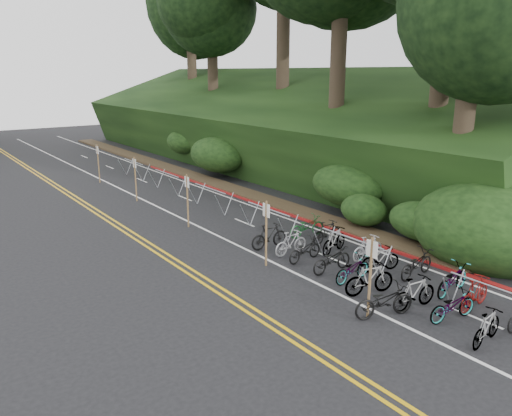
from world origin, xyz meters
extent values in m
plane|color=black|center=(0.00, 0.00, 0.00)|extent=(120.00, 120.00, 0.00)
cube|color=gold|center=(-2.15, 10.00, 0.00)|extent=(0.12, 80.00, 0.01)
cube|color=gold|center=(-1.85, 10.00, 0.00)|extent=(0.12, 80.00, 0.01)
cube|color=silver|center=(1.00, 10.00, 0.00)|extent=(0.12, 80.00, 0.01)
cube|color=silver|center=(5.20, 10.00, 0.00)|extent=(0.12, 80.00, 0.01)
cube|color=silver|center=(3.10, -2.00, 0.00)|extent=(0.10, 1.60, 0.01)
cube|color=silver|center=(3.10, 4.00, 0.00)|extent=(0.10, 1.60, 0.01)
cube|color=silver|center=(3.10, 10.00, 0.00)|extent=(0.10, 1.60, 0.01)
cube|color=silver|center=(3.10, 16.00, 0.00)|extent=(0.10, 1.60, 0.01)
cube|color=silver|center=(3.10, 22.00, 0.00)|extent=(0.10, 1.60, 0.01)
cube|color=silver|center=(3.10, 28.00, 0.00)|extent=(0.10, 1.60, 0.01)
cube|color=silver|center=(3.10, 34.00, 0.00)|extent=(0.10, 1.60, 0.01)
cube|color=maroon|center=(5.70, 12.00, 0.05)|extent=(0.25, 28.00, 0.10)
cube|color=black|center=(13.50, 22.00, 2.80)|extent=(12.32, 44.00, 9.11)
cube|color=#382819|center=(6.40, 22.00, 0.08)|extent=(1.40, 44.00, 0.16)
ellipsoid|color=#284C19|center=(7.20, 3.00, 1.04)|extent=(2.00, 2.80, 1.60)
ellipsoid|color=#284C19|center=(8.00, 8.00, 1.55)|extent=(2.60, 3.64, 2.08)
ellipsoid|color=#284C19|center=(9.20, 14.00, 1.99)|extent=(2.20, 3.08, 1.76)
ellipsoid|color=#284C19|center=(7.80, 20.00, 1.56)|extent=(3.00, 4.20, 2.40)
ellipsoid|color=#284C19|center=(8.50, 26.00, 1.73)|extent=(2.40, 3.36, 1.92)
ellipsoid|color=#284C19|center=(9.80, 30.00, 2.41)|extent=(2.80, 3.92, 2.24)
ellipsoid|color=#284C19|center=(7.00, 6.00, 0.90)|extent=(1.80, 2.52, 1.44)
ellipsoid|color=#284C19|center=(10.00, 18.00, 2.60)|extent=(3.20, 4.48, 2.56)
ellipsoid|color=black|center=(8.00, 0.50, 1.21)|extent=(5.28, 6.16, 3.52)
cylinder|color=#2D2319|center=(9.50, 3.00, 4.38)|extent=(0.84, 0.84, 6.37)
cylinder|color=#2D2319|center=(12.00, 6.00, 6.72)|extent=(0.92, 0.92, 7.84)
cylinder|color=#2D2319|center=(11.00, 12.00, 6.17)|extent=(0.89, 0.89, 7.35)
cylinder|color=#2D2319|center=(13.50, 20.00, 7.36)|extent=(0.94, 0.94, 8.33)
cylinder|color=#2D2319|center=(12.50, 28.00, 6.23)|extent=(0.87, 0.87, 6.86)
ellipsoid|color=black|center=(12.50, 28.00, 12.40)|extent=(9.14, 9.14, 8.69)
cylinder|color=#2D2319|center=(15.00, 36.00, 7.42)|extent=(0.92, 0.92, 7.84)
cylinder|color=#989DA5|center=(3.11, -2.60, 1.13)|extent=(0.05, 3.18, 0.05)
cylinder|color=#989DA5|center=(2.83, -1.11, 0.57)|extent=(0.57, 0.04, 1.12)
cylinder|color=#989DA5|center=(3.39, -1.11, 0.57)|extent=(0.57, 0.04, 1.12)
cylinder|color=#989DA5|center=(3.00, 3.00, 1.15)|extent=(0.05, 3.00, 0.05)
cylinder|color=#989DA5|center=(2.72, 1.60, 0.57)|extent=(0.58, 0.04, 1.13)
cylinder|color=#989DA5|center=(3.28, 1.60, 0.57)|extent=(0.58, 0.04, 1.13)
cylinder|color=#989DA5|center=(2.72, 4.40, 0.57)|extent=(0.58, 0.04, 1.13)
cylinder|color=#989DA5|center=(3.28, 4.40, 0.57)|extent=(0.58, 0.04, 1.13)
cylinder|color=#989DA5|center=(3.00, 8.00, 1.15)|extent=(0.05, 3.00, 0.05)
cylinder|color=#989DA5|center=(2.72, 6.60, 0.57)|extent=(0.58, 0.04, 1.13)
cylinder|color=#989DA5|center=(3.28, 6.60, 0.57)|extent=(0.58, 0.04, 1.13)
cylinder|color=#989DA5|center=(2.72, 9.40, 0.57)|extent=(0.58, 0.04, 1.13)
cylinder|color=#989DA5|center=(3.28, 9.40, 0.57)|extent=(0.58, 0.04, 1.13)
cylinder|color=#989DA5|center=(3.00, 13.00, 1.15)|extent=(0.05, 3.00, 0.05)
cylinder|color=#989DA5|center=(2.72, 11.60, 0.57)|extent=(0.58, 0.04, 1.13)
cylinder|color=#989DA5|center=(3.28, 11.60, 0.57)|extent=(0.58, 0.04, 1.13)
cylinder|color=#989DA5|center=(2.72, 14.40, 0.57)|extent=(0.58, 0.04, 1.13)
cylinder|color=#989DA5|center=(3.28, 14.40, 0.57)|extent=(0.58, 0.04, 1.13)
cylinder|color=#989DA5|center=(3.00, 18.00, 1.15)|extent=(0.05, 3.00, 0.05)
cylinder|color=#989DA5|center=(2.72, 16.60, 0.57)|extent=(0.58, 0.04, 1.13)
cylinder|color=#989DA5|center=(3.28, 16.60, 0.57)|extent=(0.58, 0.04, 1.13)
cylinder|color=#989DA5|center=(2.72, 19.40, 0.57)|extent=(0.58, 0.04, 1.13)
cylinder|color=#989DA5|center=(3.28, 19.40, 0.57)|extent=(0.58, 0.04, 1.13)
cylinder|color=#989DA5|center=(3.00, 23.00, 1.15)|extent=(0.05, 3.00, 0.05)
cylinder|color=#989DA5|center=(2.72, 21.60, 0.57)|extent=(0.58, 0.04, 1.13)
cylinder|color=#989DA5|center=(3.28, 21.60, 0.57)|extent=(0.58, 0.04, 1.13)
cylinder|color=#989DA5|center=(2.72, 24.40, 0.57)|extent=(0.58, 0.04, 1.13)
cylinder|color=#989DA5|center=(3.28, 24.40, 0.57)|extent=(0.58, 0.04, 1.13)
cylinder|color=brown|center=(0.52, -0.06, 1.25)|extent=(0.08, 0.08, 2.50)
cube|color=silver|center=(0.52, -0.06, 2.15)|extent=(0.02, 0.40, 0.50)
cylinder|color=brown|center=(0.60, 5.00, 1.25)|extent=(0.08, 0.08, 2.50)
cube|color=silver|center=(0.60, 5.00, 2.15)|extent=(0.02, 0.40, 0.50)
cylinder|color=brown|center=(0.60, 11.00, 1.25)|extent=(0.08, 0.08, 2.50)
cube|color=silver|center=(0.60, 11.00, 2.15)|extent=(0.02, 0.40, 0.50)
cylinder|color=brown|center=(0.60, 17.00, 1.25)|extent=(0.08, 0.08, 2.50)
cube|color=silver|center=(0.60, 17.00, 2.15)|extent=(0.02, 0.40, 0.50)
cylinder|color=brown|center=(0.60, 23.00, 1.25)|extent=(0.08, 0.08, 2.50)
cube|color=silver|center=(0.60, 23.00, 2.15)|extent=(0.02, 0.40, 0.50)
imported|color=black|center=(0.94, -0.28, 0.51)|extent=(1.21, 2.04, 1.01)
imported|color=slate|center=(1.95, -2.90, 0.48)|extent=(0.63, 1.64, 0.96)
imported|color=slate|center=(2.41, -1.59, 0.46)|extent=(0.87, 1.81, 0.91)
imported|color=maroon|center=(3.57, -1.59, 0.53)|extent=(0.67, 1.79, 1.05)
imported|color=slate|center=(2.11, -0.49, 0.53)|extent=(0.68, 1.79, 1.05)
imported|color=slate|center=(4.01, -0.53, 0.49)|extent=(0.87, 1.95, 0.99)
imported|color=slate|center=(1.79, 1.02, 0.55)|extent=(0.96, 1.89, 1.09)
imported|color=black|center=(4.23, 1.01, 0.49)|extent=(0.81, 1.92, 0.98)
imported|color=slate|center=(2.14, 2.10, 0.45)|extent=(0.71, 1.73, 0.89)
imported|color=slate|center=(3.62, 2.11, 0.48)|extent=(0.89, 1.64, 0.95)
imported|color=black|center=(2.15, 3.11, 0.48)|extent=(0.64, 1.81, 0.95)
imported|color=#9E9EA3|center=(4.12, 3.15, 0.49)|extent=(0.47, 1.63, 0.98)
imported|color=black|center=(2.09, 4.51, 0.45)|extent=(0.76, 1.75, 0.89)
imported|color=slate|center=(3.61, 4.46, 0.53)|extent=(0.97, 1.84, 1.06)
imported|color=#9E9EA3|center=(2.12, 5.36, 0.48)|extent=(0.50, 1.62, 0.97)
imported|color=black|center=(4.23, 5.51, 0.49)|extent=(0.51, 1.64, 0.98)
imported|color=black|center=(1.87, 6.45, 0.52)|extent=(0.58, 1.76, 1.04)
imported|color=#144C1E|center=(4.12, 6.66, 0.47)|extent=(0.77, 1.84, 0.94)
camera|label=1|loc=(-10.03, -8.89, 7.02)|focal=35.00mm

